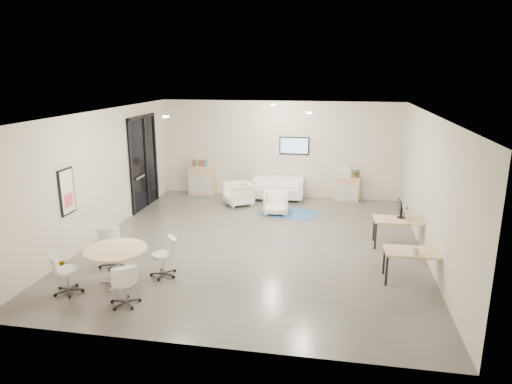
{
  "coord_description": "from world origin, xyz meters",
  "views": [
    {
      "loc": [
        1.89,
        -10.48,
        4.14
      ],
      "look_at": [
        -0.06,
        0.4,
        1.2
      ],
      "focal_mm": 32.0,
      "sensor_mm": 36.0,
      "label": 1
    }
  ],
  "objects_px": {
    "round_table": "(116,253)",
    "armchair_right": "(276,202)",
    "sideboard_right": "(346,189)",
    "loveseat": "(278,189)",
    "desk_front": "(417,254)",
    "sideboard_left": "(202,180)",
    "armchair_left": "(238,193)",
    "desk_rear": "(402,222)"
  },
  "relations": [
    {
      "from": "desk_rear",
      "to": "desk_front",
      "type": "height_order",
      "value": "desk_rear"
    },
    {
      "from": "round_table",
      "to": "sideboard_left",
      "type": "bearing_deg",
      "value": 92.73
    },
    {
      "from": "sideboard_left",
      "to": "armchair_left",
      "type": "bearing_deg",
      "value": -35.23
    },
    {
      "from": "loveseat",
      "to": "desk_front",
      "type": "height_order",
      "value": "loveseat"
    },
    {
      "from": "desk_front",
      "to": "round_table",
      "type": "distance_m",
      "value": 5.99
    },
    {
      "from": "armchair_left",
      "to": "armchair_right",
      "type": "height_order",
      "value": "armchair_left"
    },
    {
      "from": "desk_front",
      "to": "armchair_right",
      "type": "bearing_deg",
      "value": 128.42
    },
    {
      "from": "loveseat",
      "to": "armchair_right",
      "type": "xyz_separation_m",
      "value": [
        0.14,
        -1.62,
        0.03
      ]
    },
    {
      "from": "loveseat",
      "to": "round_table",
      "type": "bearing_deg",
      "value": -110.54
    },
    {
      "from": "sideboard_left",
      "to": "round_table",
      "type": "bearing_deg",
      "value": -87.27
    },
    {
      "from": "sideboard_left",
      "to": "armchair_right",
      "type": "xyz_separation_m",
      "value": [
        2.82,
        -1.79,
        -0.12
      ]
    },
    {
      "from": "loveseat",
      "to": "desk_rear",
      "type": "relative_size",
      "value": 1.27
    },
    {
      "from": "desk_rear",
      "to": "desk_front",
      "type": "relative_size",
      "value": 1.03
    },
    {
      "from": "loveseat",
      "to": "sideboard_right",
      "type": "bearing_deg",
      "value": 3.65
    },
    {
      "from": "sideboard_left",
      "to": "desk_front",
      "type": "bearing_deg",
      "value": -43.13
    },
    {
      "from": "sideboard_right",
      "to": "desk_rear",
      "type": "height_order",
      "value": "sideboard_right"
    },
    {
      "from": "sideboard_right",
      "to": "loveseat",
      "type": "height_order",
      "value": "sideboard_right"
    },
    {
      "from": "desk_front",
      "to": "desk_rear",
      "type": "bearing_deg",
      "value": 89.91
    },
    {
      "from": "sideboard_left",
      "to": "desk_rear",
      "type": "height_order",
      "value": "sideboard_left"
    },
    {
      "from": "sideboard_right",
      "to": "desk_front",
      "type": "relative_size",
      "value": 0.63
    },
    {
      "from": "loveseat",
      "to": "armchair_left",
      "type": "xyz_separation_m",
      "value": [
        -1.16,
        -0.91,
        0.07
      ]
    },
    {
      "from": "sideboard_right",
      "to": "round_table",
      "type": "distance_m",
      "value": 8.36
    },
    {
      "from": "desk_rear",
      "to": "round_table",
      "type": "xyz_separation_m",
      "value": [
        -5.82,
        -3.1,
        0.05
      ]
    },
    {
      "from": "armchair_right",
      "to": "desk_front",
      "type": "xyz_separation_m",
      "value": [
        3.38,
        -4.03,
        0.23
      ]
    },
    {
      "from": "round_table",
      "to": "loveseat",
      "type": "bearing_deg",
      "value": 70.91
    },
    {
      "from": "sideboard_right",
      "to": "round_table",
      "type": "bearing_deg",
      "value": -123.18
    },
    {
      "from": "round_table",
      "to": "armchair_right",
      "type": "bearing_deg",
      "value": 64.28
    },
    {
      "from": "desk_rear",
      "to": "round_table",
      "type": "bearing_deg",
      "value": -152.87
    },
    {
      "from": "desk_rear",
      "to": "armchair_right",
      "type": "bearing_deg",
      "value": 147.19
    },
    {
      "from": "sideboard_left",
      "to": "loveseat",
      "type": "xyz_separation_m",
      "value": [
        2.68,
        -0.17,
        -0.15
      ]
    },
    {
      "from": "sideboard_right",
      "to": "armchair_right",
      "type": "relative_size",
      "value": 1.1
    },
    {
      "from": "sideboard_right",
      "to": "desk_rear",
      "type": "xyz_separation_m",
      "value": [
        1.25,
        -3.89,
        0.21
      ]
    },
    {
      "from": "armchair_left",
      "to": "armchair_right",
      "type": "xyz_separation_m",
      "value": [
        1.3,
        -0.71,
        -0.04
      ]
    },
    {
      "from": "sideboard_right",
      "to": "loveseat",
      "type": "bearing_deg",
      "value": -174.91
    },
    {
      "from": "armchair_right",
      "to": "sideboard_right",
      "type": "bearing_deg",
      "value": 35.66
    },
    {
      "from": "sideboard_right",
      "to": "round_table",
      "type": "xyz_separation_m",
      "value": [
        -4.57,
        -6.99,
        0.26
      ]
    },
    {
      "from": "sideboard_right",
      "to": "round_table",
      "type": "relative_size",
      "value": 0.66
    },
    {
      "from": "sideboard_left",
      "to": "desk_rear",
      "type": "bearing_deg",
      "value": -32.13
    },
    {
      "from": "armchair_left",
      "to": "desk_front",
      "type": "height_order",
      "value": "armchair_left"
    },
    {
      "from": "loveseat",
      "to": "desk_front",
      "type": "distance_m",
      "value": 6.66
    },
    {
      "from": "sideboard_right",
      "to": "loveseat",
      "type": "relative_size",
      "value": 0.48
    },
    {
      "from": "sideboard_left",
      "to": "sideboard_right",
      "type": "relative_size",
      "value": 1.21
    }
  ]
}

